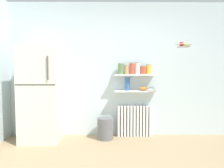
# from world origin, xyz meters

# --- Properties ---
(back_wall) EXTENTS (7.04, 0.10, 2.60)m
(back_wall) POSITION_xyz_m (0.00, 2.05, 1.30)
(back_wall) COLOR silver
(back_wall) RESTS_ON ground_plane
(refrigerator) EXTENTS (0.69, 0.67, 1.71)m
(refrigerator) POSITION_xyz_m (-1.50, 1.68, 0.86)
(refrigerator) COLOR silver
(refrigerator) RESTS_ON ground_plane
(radiator) EXTENTS (0.66, 0.12, 0.60)m
(radiator) POSITION_xyz_m (0.23, 1.92, 0.30)
(radiator) COLOR white
(radiator) RESTS_ON ground_plane
(wall_shelf_lower) EXTENTS (0.78, 0.22, 0.02)m
(wall_shelf_lower) POSITION_xyz_m (0.23, 1.89, 0.89)
(wall_shelf_lower) COLOR white
(wall_shelf_upper) EXTENTS (0.78, 0.22, 0.02)m
(wall_shelf_upper) POSITION_xyz_m (0.23, 1.89, 1.21)
(wall_shelf_upper) COLOR white
(storage_jar_0) EXTENTS (0.11, 0.11, 0.21)m
(storage_jar_0) POSITION_xyz_m (-0.03, 1.89, 1.32)
(storage_jar_0) COLOR #5B7F4C
(storage_jar_0) RESTS_ON wall_shelf_upper
(storage_jar_1) EXTENTS (0.09, 0.09, 0.18)m
(storage_jar_1) POSITION_xyz_m (0.07, 1.89, 1.31)
(storage_jar_1) COLOR tan
(storage_jar_1) RESTS_ON wall_shelf_upper
(storage_jar_2) EXTENTS (0.10, 0.10, 0.22)m
(storage_jar_2) POSITION_xyz_m (0.18, 1.89, 1.33)
(storage_jar_2) COLOR #C64C38
(storage_jar_2) RESTS_ON wall_shelf_upper
(storage_jar_3) EXTENTS (0.10, 0.10, 0.23)m
(storage_jar_3) POSITION_xyz_m (0.29, 1.89, 1.33)
(storage_jar_3) COLOR silver
(storage_jar_3) RESTS_ON wall_shelf_upper
(storage_jar_4) EXTENTS (0.12, 0.12, 0.17)m
(storage_jar_4) POSITION_xyz_m (0.39, 1.89, 1.30)
(storage_jar_4) COLOR #C64C38
(storage_jar_4) RESTS_ON wall_shelf_upper
(storage_jar_5) EXTENTS (0.11, 0.11, 0.19)m
(storage_jar_5) POSITION_xyz_m (0.50, 1.89, 1.31)
(storage_jar_5) COLOR yellow
(storage_jar_5) RESTS_ON wall_shelf_upper
(vase) EXTENTS (0.09, 0.09, 0.25)m
(vase) POSITION_xyz_m (0.09, 1.89, 1.03)
(vase) COLOR #38609E
(vase) RESTS_ON wall_shelf_lower
(shelf_bowl) EXTENTS (0.16, 0.16, 0.07)m
(shelf_bowl) POSITION_xyz_m (0.40, 1.89, 0.94)
(shelf_bowl) COLOR orange
(shelf_bowl) RESTS_ON wall_shelf_lower
(trash_bin) EXTENTS (0.30, 0.30, 0.40)m
(trash_bin) POSITION_xyz_m (-0.33, 1.74, 0.20)
(trash_bin) COLOR slate
(trash_bin) RESTS_ON ground_plane
(hanging_fruit_basket) EXTENTS (0.29, 0.29, 0.09)m
(hanging_fruit_basket) POSITION_xyz_m (1.03, 1.50, 1.73)
(hanging_fruit_basket) COLOR #B2B2B7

